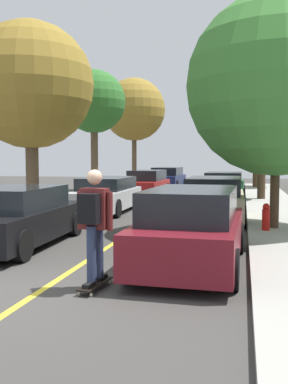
{
  "coord_description": "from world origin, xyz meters",
  "views": [
    {
      "loc": [
        2.95,
        -5.97,
        1.99
      ],
      "look_at": [
        0.23,
        6.09,
        1.06
      ],
      "focal_mm": 41.24,
      "sensor_mm": 36.0,
      "label": 1
    }
  ],
  "objects_px": {
    "fire_hydrant": "(266,217)",
    "skateboarder": "(94,219)",
    "street_tree_left_near": "(94,102)",
    "street_tree_right_far": "(257,126)",
    "skateboard": "(95,284)",
    "parked_car_right_nearest": "(192,228)",
    "street_tree_left_far": "(134,110)",
    "street_tree_left_nearest": "(31,86)",
    "parked_car_right_near": "(214,199)",
    "street_tree_right_nearest": "(277,85)",
    "parked_car_left_near": "(106,195)",
    "parked_car_left_far": "(147,183)",
    "parked_car_left_farthest": "(167,178)",
    "street_tree_right_near": "(263,99)",
    "parked_car_left_nearest": "(18,217)",
    "parked_car_right_far": "(224,186)"
  },
  "relations": [
    {
      "from": "parked_car_right_near",
      "to": "street_tree_right_near",
      "type": "xyz_separation_m",
      "value": [
        1.74,
        6.59,
        4.03
      ]
    },
    {
      "from": "parked_car_left_farthest",
      "to": "street_tree_left_nearest",
      "type": "relative_size",
      "value": 0.72
    },
    {
      "from": "street_tree_left_near",
      "to": "street_tree_right_far",
      "type": "distance_m",
      "value": 12.97
    },
    {
      "from": "street_tree_left_nearest",
      "to": "street_tree_right_far",
      "type": "distance_m",
      "value": 18.35
    },
    {
      "from": "parked_car_left_near",
      "to": "street_tree_right_near",
      "type": "relative_size",
      "value": 0.7
    },
    {
      "from": "parked_car_left_nearest",
      "to": "skateboard",
      "type": "height_order",
      "value": "parked_car_left_nearest"
    },
    {
      "from": "street_tree_left_near",
      "to": "skateboard",
      "type": "distance_m",
      "value": 14.66
    },
    {
      "from": "parked_car_left_near",
      "to": "skateboarder",
      "type": "xyz_separation_m",
      "value": [
        2.82,
        -9.48,
        0.43
      ]
    },
    {
      "from": "parked_car_right_nearest",
      "to": "street_tree_left_nearest",
      "type": "distance_m",
      "value": 8.62
    },
    {
      "from": "fire_hydrant",
      "to": "skateboarder",
      "type": "distance_m",
      "value": 6.2
    },
    {
      "from": "street_tree_right_near",
      "to": "street_tree_right_nearest",
      "type": "bearing_deg",
      "value": -90.0
    },
    {
      "from": "parked_car_left_near",
      "to": "street_tree_left_far",
      "type": "relative_size",
      "value": 0.63
    },
    {
      "from": "parked_car_right_near",
      "to": "street_tree_right_nearest",
      "type": "relative_size",
      "value": 0.75
    },
    {
      "from": "parked_car_right_near",
      "to": "street_tree_right_far",
      "type": "bearing_deg",
      "value": 83.6
    },
    {
      "from": "parked_car_left_farthest",
      "to": "street_tree_right_nearest",
      "type": "xyz_separation_m",
      "value": [
        5.83,
        -17.07,
        3.22
      ]
    },
    {
      "from": "parked_car_left_near",
      "to": "street_tree_right_near",
      "type": "bearing_deg",
      "value": 42.77
    },
    {
      "from": "parked_car_left_nearest",
      "to": "parked_car_left_far",
      "type": "relative_size",
      "value": 1.08
    },
    {
      "from": "parked_car_left_nearest",
      "to": "parked_car_left_near",
      "type": "xyz_separation_m",
      "value": [
        -0.0,
        6.6,
        -0.0
      ]
    },
    {
      "from": "parked_car_left_farthest",
      "to": "parked_car_right_nearest",
      "type": "height_order",
      "value": "parked_car_right_nearest"
    },
    {
      "from": "skateboarder",
      "to": "parked_car_right_near",
      "type": "bearing_deg",
      "value": 81.29
    },
    {
      "from": "parked_car_right_nearest",
      "to": "street_tree_right_far",
      "type": "xyz_separation_m",
      "value": [
        1.74,
        21.94,
        3.4
      ]
    },
    {
      "from": "parked_car_right_far",
      "to": "street_tree_left_far",
      "type": "distance_m",
      "value": 9.13
    },
    {
      "from": "street_tree_left_nearest",
      "to": "skateboard",
      "type": "bearing_deg",
      "value": -56.88
    },
    {
      "from": "street_tree_right_near",
      "to": "fire_hydrant",
      "type": "distance_m",
      "value": 10.27
    },
    {
      "from": "street_tree_right_far",
      "to": "skateboard",
      "type": "bearing_deg",
      "value": -97.21
    },
    {
      "from": "parked_car_right_nearest",
      "to": "skateboarder",
      "type": "relative_size",
      "value": 2.41
    },
    {
      "from": "parked_car_left_farthest",
      "to": "street_tree_left_near",
      "type": "bearing_deg",
      "value": -100.0
    },
    {
      "from": "street_tree_left_near",
      "to": "street_tree_right_near",
      "type": "distance_m",
      "value": 7.74
    },
    {
      "from": "parked_car_right_nearest",
      "to": "parked_car_left_near",
      "type": "bearing_deg",
      "value": 118.08
    },
    {
      "from": "street_tree_right_nearest",
      "to": "street_tree_right_near",
      "type": "xyz_separation_m",
      "value": [
        0.0,
        8.87,
        0.79
      ]
    },
    {
      "from": "parked_car_left_near",
      "to": "parked_car_right_nearest",
      "type": "distance_m",
      "value": 8.69
    },
    {
      "from": "parked_car_left_near",
      "to": "street_tree_left_far",
      "type": "xyz_separation_m",
      "value": [
        -1.74,
        11.38,
        4.4
      ]
    },
    {
      "from": "street_tree_left_near",
      "to": "street_tree_right_far",
      "type": "xyz_separation_m",
      "value": [
        7.57,
        10.53,
        -0.46
      ]
    },
    {
      "from": "street_tree_left_near",
      "to": "skateboarder",
      "type": "height_order",
      "value": "street_tree_left_near"
    },
    {
      "from": "parked_car_right_nearest",
      "to": "street_tree_left_near",
      "type": "xyz_separation_m",
      "value": [
        -5.83,
        11.41,
        3.86
      ]
    },
    {
      "from": "parked_car_left_nearest",
      "to": "street_tree_right_nearest",
      "type": "bearing_deg",
      "value": 28.16
    },
    {
      "from": "fire_hydrant",
      "to": "skateboarder",
      "type": "bearing_deg",
      "value": -116.63
    },
    {
      "from": "parked_car_right_nearest",
      "to": "street_tree_left_far",
      "type": "height_order",
      "value": "street_tree_left_far"
    },
    {
      "from": "parked_car_left_nearest",
      "to": "skateboard",
      "type": "relative_size",
      "value": 5.19
    },
    {
      "from": "parked_car_left_farthest",
      "to": "street_tree_right_near",
      "type": "bearing_deg",
      "value": -54.61
    },
    {
      "from": "street_tree_right_far",
      "to": "skateboarder",
      "type": "xyz_separation_m",
      "value": [
        -3.0,
        -23.75,
        -3.03
      ]
    },
    {
      "from": "parked_car_left_far",
      "to": "street_tree_left_far",
      "type": "xyz_separation_m",
      "value": [
        -1.74,
        4.28,
        4.37
      ]
    },
    {
      "from": "street_tree_left_nearest",
      "to": "street_tree_left_near",
      "type": "bearing_deg",
      "value": 90.0
    },
    {
      "from": "parked_car_left_near",
      "to": "skateboard",
      "type": "distance_m",
      "value": 9.88
    },
    {
      "from": "parked_car_left_far",
      "to": "parked_car_left_farthest",
      "type": "xyz_separation_m",
      "value": [
        -0.0,
        6.49,
        0.02
      ]
    },
    {
      "from": "parked_car_left_near",
      "to": "skateboard",
      "type": "height_order",
      "value": "parked_car_left_near"
    },
    {
      "from": "parked_car_left_near",
      "to": "parked_car_right_far",
      "type": "xyz_separation_m",
      "value": [
        4.09,
        5.9,
        0.02
      ]
    },
    {
      "from": "street_tree_left_near",
      "to": "parked_car_left_farthest",
      "type": "bearing_deg",
      "value": 80.0
    },
    {
      "from": "street_tree_right_nearest",
      "to": "skateboarder",
      "type": "bearing_deg",
      "value": -116.59
    },
    {
      "from": "street_tree_right_near",
      "to": "parked_car_right_near",
      "type": "bearing_deg",
      "value": -104.76
    }
  ]
}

